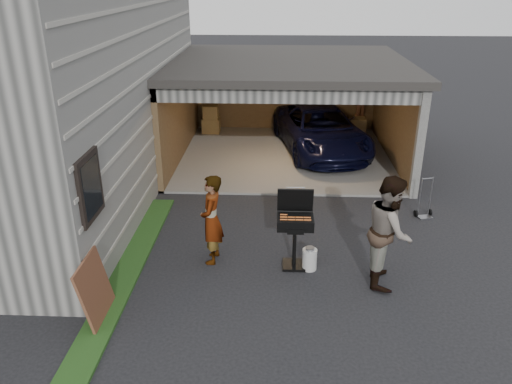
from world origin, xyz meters
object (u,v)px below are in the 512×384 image
woman (212,220)px  bbq_grill (295,224)px  plywood_panel (95,290)px  minivan (321,132)px  man (389,231)px  hand_truck (424,210)px  propane_tank (309,259)px

woman → bbq_grill: (1.56, -0.11, 0.00)m
plywood_panel → minivan: bearing=63.6°
man → bbq_grill: (-1.62, 0.44, -0.13)m
minivan → plywood_panel: 9.38m
man → hand_truck: size_ratio=2.13×
hand_truck → plywood_panel: bearing=-161.7°
man → bbq_grill: man is taller
bbq_grill → propane_tank: (0.29, -0.12, -0.68)m
minivan → plywood_panel: bearing=-127.6°
minivan → plywood_panel: minivan is taller
plywood_panel → hand_truck: bearing=32.4°
propane_tank → hand_truck: bearing=40.4°
minivan → hand_truck: size_ratio=5.03×
minivan → woman: (-2.54, -6.55, 0.22)m
plywood_panel → hand_truck: size_ratio=1.13×
bbq_grill → minivan: bearing=81.7°
bbq_grill → plywood_panel: 3.65m
minivan → hand_truck: (2.06, -4.45, -0.48)m
woman → plywood_panel: bearing=-38.8°
minivan → woman: bearing=-122.4°
bbq_grill → hand_truck: size_ratio=1.56×
hand_truck → bbq_grill: bearing=-157.9°
bbq_grill → woman: bearing=175.8°
minivan → man: (0.65, -7.10, 0.35)m
bbq_grill → hand_truck: (3.03, 2.22, -0.70)m
man → hand_truck: (1.41, 2.65, -0.83)m
propane_tank → bbq_grill: bearing=158.1°
minivan → woman: woman is taller
bbq_grill → plywood_panel: size_ratio=1.38×
plywood_panel → woman: bearing=48.6°
propane_tank → plywood_panel: plywood_panel is taller
man → propane_tank: 1.59m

